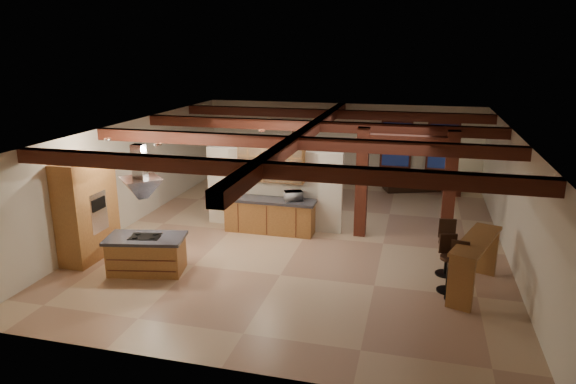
# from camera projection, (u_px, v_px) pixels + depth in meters

# --- Properties ---
(ground) EXTENTS (12.00, 12.00, 0.00)m
(ground) POSITION_uv_depth(u_px,v_px,m) (305.00, 236.00, 13.66)
(ground) COLOR tan
(ground) RESTS_ON ground
(room_walls) EXTENTS (12.00, 12.00, 12.00)m
(room_walls) POSITION_uv_depth(u_px,v_px,m) (305.00, 171.00, 13.17)
(room_walls) COLOR beige
(room_walls) RESTS_ON ground
(ceiling_beams) EXTENTS (10.00, 12.00, 0.28)m
(ceiling_beams) POSITION_uv_depth(u_px,v_px,m) (306.00, 134.00, 12.90)
(ceiling_beams) COLOR #401710
(ceiling_beams) RESTS_ON room_walls
(timber_posts) EXTENTS (2.50, 0.30, 2.90)m
(timber_posts) POSITION_uv_depth(u_px,v_px,m) (406.00, 173.00, 13.04)
(timber_posts) COLOR #401710
(timber_posts) RESTS_ON ground
(partition_wall) EXTENTS (3.80, 0.18, 2.20)m
(partition_wall) POSITION_uv_depth(u_px,v_px,m) (274.00, 189.00, 14.06)
(partition_wall) COLOR beige
(partition_wall) RESTS_ON ground
(pantry_cabinet) EXTENTS (0.67, 1.60, 2.40)m
(pantry_cabinet) POSITION_uv_depth(u_px,v_px,m) (87.00, 209.00, 12.02)
(pantry_cabinet) COLOR #9B6732
(pantry_cabinet) RESTS_ON ground
(back_counter) EXTENTS (2.50, 0.66, 0.94)m
(back_counter) POSITION_uv_depth(u_px,v_px,m) (270.00, 215.00, 13.87)
(back_counter) COLOR #9B6732
(back_counter) RESTS_ON ground
(upper_display_cabinet) EXTENTS (1.80, 0.36, 0.95)m
(upper_display_cabinet) POSITION_uv_depth(u_px,v_px,m) (271.00, 164.00, 13.68)
(upper_display_cabinet) COLOR #9B6732
(upper_display_cabinet) RESTS_ON partition_wall
(range_hood) EXTENTS (1.10, 1.10, 1.40)m
(range_hood) POSITION_uv_depth(u_px,v_px,m) (142.00, 196.00, 11.04)
(range_hood) COLOR silver
(range_hood) RESTS_ON room_walls
(back_windows) EXTENTS (2.70, 0.07, 1.70)m
(back_windows) POSITION_uv_depth(u_px,v_px,m) (419.00, 146.00, 18.10)
(back_windows) COLOR #401710
(back_windows) RESTS_ON room_walls
(framed_art) EXTENTS (0.65, 0.05, 0.85)m
(framed_art) POSITION_uv_depth(u_px,v_px,m) (301.00, 135.00, 19.08)
(framed_art) COLOR #401710
(framed_art) RESTS_ON room_walls
(recessed_cans) EXTENTS (3.16, 2.46, 0.03)m
(recessed_cans) POSITION_uv_depth(u_px,v_px,m) (179.00, 138.00, 11.68)
(recessed_cans) COLOR silver
(recessed_cans) RESTS_ON room_walls
(kitchen_island) EXTENTS (1.85, 1.23, 0.85)m
(kitchen_island) POSITION_uv_depth(u_px,v_px,m) (147.00, 254.00, 11.41)
(kitchen_island) COLOR #9B6732
(kitchen_island) RESTS_ON ground
(dining_table) EXTENTS (2.04, 1.59, 0.63)m
(dining_table) POSITION_uv_depth(u_px,v_px,m) (302.00, 195.00, 16.32)
(dining_table) COLOR #3D1D0F
(dining_table) RESTS_ON ground
(sofa) EXTENTS (2.04, 1.36, 0.55)m
(sofa) POSITION_uv_depth(u_px,v_px,m) (412.00, 182.00, 17.97)
(sofa) COLOR black
(sofa) RESTS_ON ground
(microwave) EXTENTS (0.55, 0.48, 0.26)m
(microwave) POSITION_uv_depth(u_px,v_px,m) (294.00, 196.00, 13.55)
(microwave) COLOR silver
(microwave) RESTS_ON back_counter
(bar_counter) EXTENTS (1.22, 2.21, 1.13)m
(bar_counter) POSITION_uv_depth(u_px,v_px,m) (475.00, 256.00, 10.45)
(bar_counter) COLOR #9B6732
(bar_counter) RESTS_ON ground
(side_table) EXTENTS (0.60, 0.60, 0.62)m
(side_table) POSITION_uv_depth(u_px,v_px,m) (452.00, 186.00, 17.40)
(side_table) COLOR #401710
(side_table) RESTS_ON ground
(table_lamp) EXTENTS (0.27, 0.27, 0.32)m
(table_lamp) POSITION_uv_depth(u_px,v_px,m) (453.00, 170.00, 17.25)
(table_lamp) COLOR black
(table_lamp) RESTS_ON side_table
(bar_stool_a) EXTENTS (0.41, 0.43, 1.19)m
(bar_stool_a) POSITION_uv_depth(u_px,v_px,m) (457.00, 271.00, 10.14)
(bar_stool_a) COLOR black
(bar_stool_a) RESTS_ON ground
(bar_stool_b) EXTENTS (0.43, 0.44, 1.19)m
(bar_stool_b) POSITION_uv_depth(u_px,v_px,m) (448.00, 263.00, 10.48)
(bar_stool_b) COLOR black
(bar_stool_b) RESTS_ON ground
(bar_stool_c) EXTENTS (0.43, 0.44, 1.24)m
(bar_stool_c) POSITION_uv_depth(u_px,v_px,m) (447.00, 247.00, 11.25)
(bar_stool_c) COLOR black
(bar_stool_c) RESTS_ON ground
(dining_chairs) EXTENTS (2.11, 2.11, 1.13)m
(dining_chairs) POSITION_uv_depth(u_px,v_px,m) (302.00, 187.00, 16.25)
(dining_chairs) COLOR #401710
(dining_chairs) RESTS_ON ground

